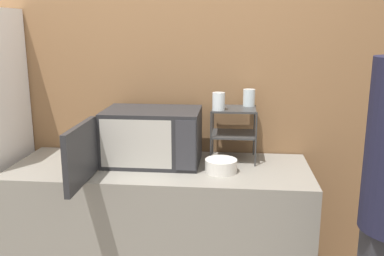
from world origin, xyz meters
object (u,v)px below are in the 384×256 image
at_px(dish_rack, 234,123).
at_px(glass_back_right, 249,98).
at_px(glass_front_left, 219,101).
at_px(bowl, 221,166).
at_px(microwave, 149,137).

bearing_deg(dish_rack, glass_back_right, 41.01).
relative_size(glass_front_left, bowl, 0.57).
xyz_separation_m(glass_front_left, glass_back_right, (0.19, 0.15, 0.00)).
height_order(microwave, bowl, microwave).
xyz_separation_m(glass_back_right, bowl, (-0.16, -0.32, -0.35)).
relative_size(microwave, glass_front_left, 7.81).
distance_m(glass_back_right, bowl, 0.50).
distance_m(glass_front_left, bowl, 0.39).
relative_size(dish_rack, bowl, 1.78).
height_order(glass_front_left, glass_back_right, same).
bearing_deg(glass_front_left, glass_back_right, 39.66).
height_order(microwave, glass_back_right, glass_back_right).
xyz_separation_m(microwave, glass_front_left, (0.42, 0.05, 0.22)).
bearing_deg(microwave, glass_front_left, 7.28).
bearing_deg(dish_rack, microwave, -166.06).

